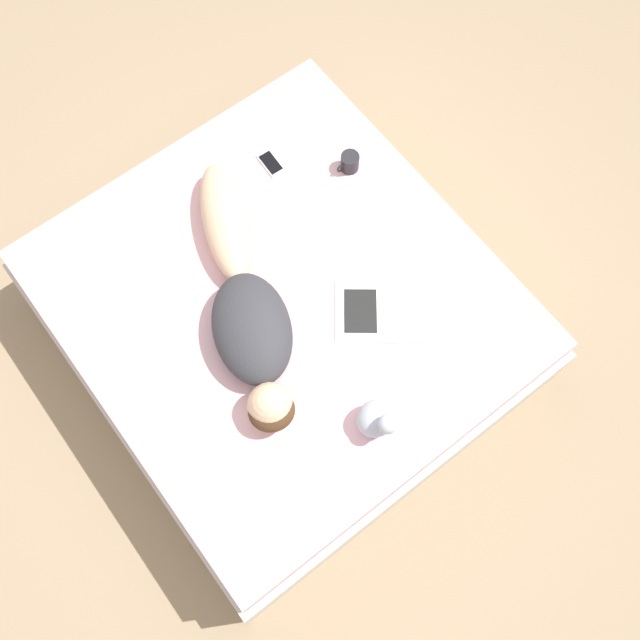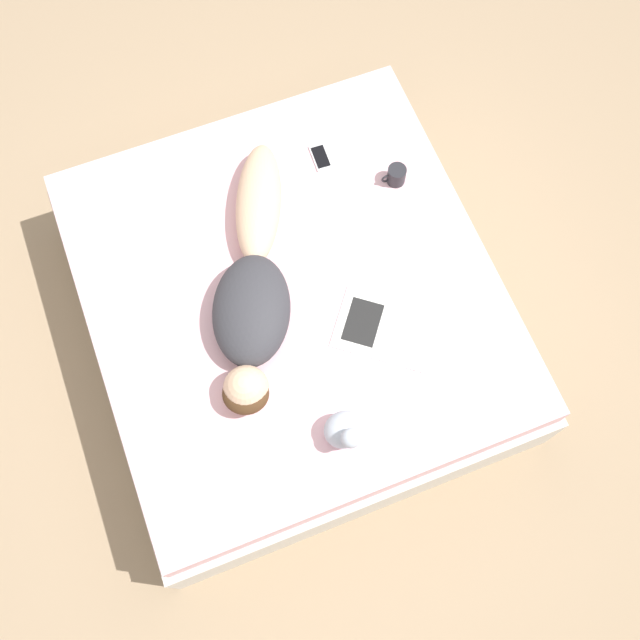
% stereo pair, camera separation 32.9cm
% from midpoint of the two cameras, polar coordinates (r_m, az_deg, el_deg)
% --- Properties ---
extents(ground_plane, '(12.00, 12.00, 0.00)m').
position_cam_midpoint_polar(ground_plane, '(3.91, -4.99, -1.58)').
color(ground_plane, '#9E8466').
extents(bed, '(1.88, 2.02, 0.54)m').
position_cam_midpoint_polar(bed, '(3.65, -5.33, -0.21)').
color(bed, beige).
rests_on(bed, ground_plane).
extents(person, '(0.71, 1.30, 0.21)m').
position_cam_midpoint_polar(person, '(3.30, -8.45, 0.71)').
color(person, '#DBB28E').
rests_on(person, bed).
extents(open_magazine, '(0.54, 0.51, 0.01)m').
position_cam_midpoint_polar(open_magazine, '(3.35, 2.16, 0.29)').
color(open_magazine, white).
rests_on(open_magazine, bed).
extents(coffee_mug, '(0.12, 0.09, 0.10)m').
position_cam_midpoint_polar(coffee_mug, '(3.65, -0.34, 11.64)').
color(coffee_mug, '#232328').
rests_on(coffee_mug, bed).
extents(cell_phone, '(0.08, 0.15, 0.01)m').
position_cam_midpoint_polar(cell_phone, '(3.72, -6.34, 11.49)').
color(cell_phone, silver).
rests_on(cell_phone, bed).
extents(plush_toy, '(0.17, 0.18, 0.21)m').
position_cam_midpoint_polar(plush_toy, '(3.13, 1.43, -7.96)').
color(plush_toy, '#B2BCCC').
rests_on(plush_toy, bed).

